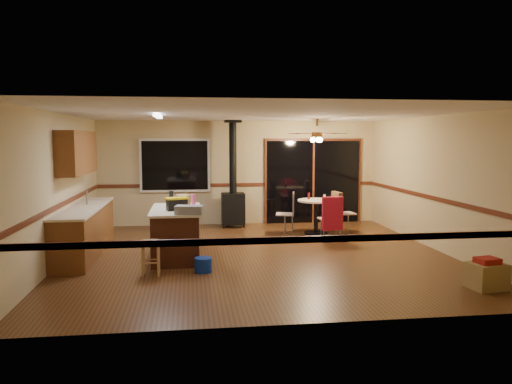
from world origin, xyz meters
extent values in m
plane|color=#4A2A14|center=(0.00, 0.00, 0.00)|extent=(7.00, 7.00, 0.00)
plane|color=silver|center=(0.00, 0.00, 2.60)|extent=(7.00, 7.00, 0.00)
plane|color=tan|center=(0.00, 3.50, 1.30)|extent=(7.00, 0.00, 7.00)
plane|color=tan|center=(0.00, -3.50, 1.30)|extent=(7.00, 0.00, 7.00)
plane|color=tan|center=(-3.50, 0.00, 1.30)|extent=(0.00, 7.00, 7.00)
plane|color=tan|center=(3.50, 0.00, 1.30)|extent=(0.00, 7.00, 7.00)
cube|color=black|center=(-1.60, 3.45, 1.50)|extent=(1.72, 0.10, 1.32)
cube|color=black|center=(1.90, 3.45, 1.05)|extent=(2.52, 0.10, 2.10)
cube|color=brown|center=(-3.20, 0.50, 0.43)|extent=(0.60, 3.00, 0.86)
cube|color=beige|center=(-3.20, 0.50, 0.88)|extent=(0.64, 3.04, 0.04)
cube|color=brown|center=(-3.33, 0.70, 1.90)|extent=(0.35, 2.00, 0.80)
cube|color=#38180E|center=(-1.50, 0.00, 0.43)|extent=(0.80, 1.60, 0.86)
cube|color=beige|center=(-1.50, 0.00, 0.88)|extent=(0.88, 1.68, 0.04)
cube|color=black|center=(-0.20, 3.05, 0.46)|extent=(0.55, 0.50, 0.75)
cylinder|color=black|center=(-0.20, 3.05, 1.71)|extent=(0.18, 0.18, 1.77)
cylinder|color=brown|center=(1.59, 1.91, 2.25)|extent=(0.24, 0.24, 0.10)
cylinder|color=brown|center=(1.59, 1.91, 2.52)|extent=(0.05, 0.05, 0.16)
sphere|color=#FFD88C|center=(1.59, 1.91, 2.13)|extent=(0.16, 0.16, 0.16)
cube|color=white|center=(-1.80, 0.30, 2.56)|extent=(0.10, 1.20, 0.04)
cube|color=slate|center=(-1.26, -0.68, 0.97)|extent=(0.50, 0.34, 0.14)
cube|color=black|center=(-1.47, -0.17, 1.00)|extent=(0.39, 0.28, 0.19)
cube|color=gold|center=(-1.47, -0.17, 1.11)|extent=(0.43, 0.31, 0.03)
cube|color=olive|center=(-1.38, 0.45, 1.00)|extent=(0.28, 0.34, 0.20)
cylinder|color=black|center=(-1.59, 0.26, 1.05)|extent=(0.10, 0.10, 0.30)
cylinder|color=#D84C8C|center=(-1.18, 0.25, 1.02)|extent=(0.10, 0.10, 0.23)
cylinder|color=white|center=(-1.45, 0.50, 0.98)|extent=(0.06, 0.06, 0.16)
cylinder|color=tan|center=(-1.87, -1.12, 0.28)|extent=(0.33, 0.33, 0.55)
cylinder|color=#0B2B9E|center=(-1.04, -1.05, 0.12)|extent=(0.30, 0.30, 0.24)
cylinder|color=black|center=(1.59, 1.91, 0.02)|extent=(0.52, 0.52, 0.04)
cylinder|color=black|center=(1.59, 1.91, 0.39)|extent=(0.10, 0.10, 0.70)
cylinder|color=beige|center=(1.59, 1.91, 0.76)|extent=(0.84, 0.84, 0.04)
cylinder|color=#590C14|center=(1.44, 2.01, 0.86)|extent=(0.06, 0.06, 0.15)
cylinder|color=beige|center=(1.77, 1.86, 0.84)|extent=(0.07, 0.07, 0.12)
cube|color=tan|center=(0.89, 2.01, 0.45)|extent=(0.48, 0.48, 0.03)
cube|color=slate|center=(1.08, 1.97, 0.70)|extent=(0.12, 0.40, 0.50)
cube|color=tan|center=(1.69, 1.21, 0.45)|extent=(0.43, 0.43, 0.03)
cube|color=slate|center=(1.71, 1.02, 0.70)|extent=(0.40, 0.06, 0.50)
cube|color=#A51224|center=(1.71, 1.00, 0.60)|extent=(0.45, 0.14, 0.70)
cube|color=tan|center=(2.29, 1.96, 0.45)|extent=(0.44, 0.44, 0.03)
cube|color=slate|center=(2.10, 1.94, 0.70)|extent=(0.07, 0.40, 0.50)
cube|color=#4F321E|center=(2.08, 1.94, 0.60)|extent=(0.15, 0.45, 0.70)
cube|color=olive|center=(-1.76, 2.88, 0.22)|extent=(0.66, 0.59, 0.44)
cube|color=olive|center=(2.99, -2.49, 0.19)|extent=(0.54, 0.48, 0.37)
cube|color=olive|center=(3.10, -2.30, 0.16)|extent=(0.49, 0.47, 0.31)
cube|color=maroon|center=(2.99, -2.49, 0.41)|extent=(0.34, 0.30, 0.08)
camera|label=1|loc=(-1.24, -9.01, 2.15)|focal=35.00mm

